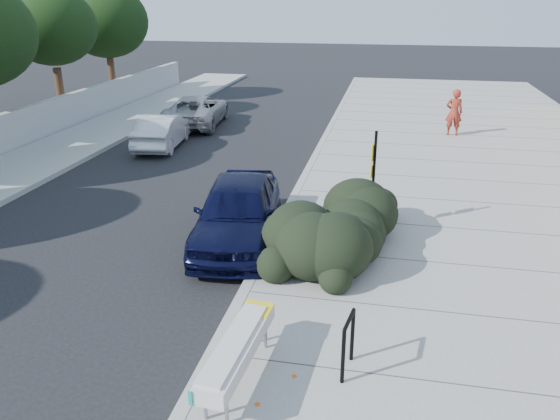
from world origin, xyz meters
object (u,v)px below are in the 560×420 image
at_px(bike_rack, 348,339).
at_px(pedestrian, 454,112).
at_px(sign_post, 373,175).
at_px(sedan_navy, 238,211).
at_px(suv_silver, 196,110).
at_px(bench, 237,349).
at_px(wagon_silver, 162,131).

distance_m(bike_rack, pedestrian, 16.20).
distance_m(sign_post, sedan_navy, 3.28).
height_order(bike_rack, suv_silver, suv_silver).
xyz_separation_m(sign_post, suv_silver, (-8.23, 10.74, -0.87)).
xyz_separation_m(bench, bike_rack, (1.56, 0.54, 0.01)).
bearing_deg(pedestrian, wagon_silver, 14.21).
relative_size(sedan_navy, suv_silver, 0.94).
bearing_deg(sedan_navy, wagon_silver, 116.08).
xyz_separation_m(bench, wagon_silver, (-6.60, 12.89, -0.06)).
relative_size(bike_rack, suv_silver, 0.19).
relative_size(bench, wagon_silver, 0.60).
bearing_deg(pedestrian, sign_post, 71.19).
bearing_deg(pedestrian, bench, 71.16).
distance_m(bike_rack, suv_silver, 18.17).
bearing_deg(suv_silver, bike_rack, 110.72).
height_order(sign_post, sedan_navy, sign_post).
relative_size(sign_post, sedan_navy, 0.54).
distance_m(bench, bike_rack, 1.65).
bearing_deg(sign_post, bench, -93.90).
bearing_deg(bench, wagon_silver, 121.33).
xyz_separation_m(bike_rack, suv_silver, (-8.16, 16.24, -0.04)).
height_order(bench, pedestrian, pedestrian).
height_order(wagon_silver, suv_silver, suv_silver).
distance_m(suv_silver, pedestrian, 11.06).
bearing_deg(bench, suv_silver, 115.71).
distance_m(bike_rack, wagon_silver, 14.81).
distance_m(sedan_navy, pedestrian, 12.84).
xyz_separation_m(sedan_navy, suv_silver, (-5.20, 11.73, -0.10)).
height_order(bike_rack, pedestrian, pedestrian).
height_order(bike_rack, sign_post, sign_post).
bearing_deg(suv_silver, pedestrian, 172.47).
bearing_deg(sedan_navy, bench, -81.93).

